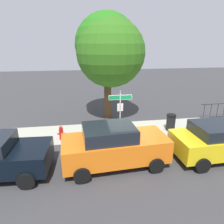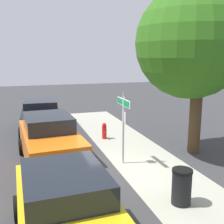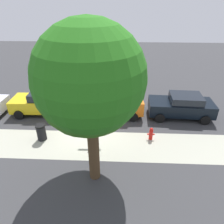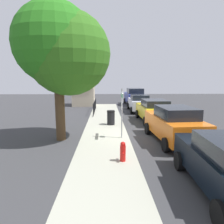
{
  "view_description": "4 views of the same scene",
  "coord_description": "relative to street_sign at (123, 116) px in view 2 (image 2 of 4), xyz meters",
  "views": [
    {
      "loc": [
        -2.45,
        -9.56,
        4.98
      ],
      "look_at": [
        -0.89,
        0.78,
        1.37
      ],
      "focal_mm": 32.28,
      "sensor_mm": 36.0,
      "label": 1
    },
    {
      "loc": [
        8.58,
        -2.95,
        3.91
      ],
      "look_at": [
        -1.38,
        0.25,
        1.78
      ],
      "focal_mm": 44.24,
      "sensor_mm": 36.0,
      "label": 2
    },
    {
      "loc": [
        -1.86,
        10.38,
        7.24
      ],
      "look_at": [
        -1.41,
        0.6,
        1.77
      ],
      "focal_mm": 32.62,
      "sensor_mm": 36.0,
      "label": 3
    },
    {
      "loc": [
        -11.31,
        1.25,
        3.2
      ],
      "look_at": [
        -1.44,
        0.95,
        1.56
      ],
      "focal_mm": 33.25,
      "sensor_mm": 36.0,
      "label": 4
    }
  ],
  "objects": [
    {
      "name": "car_orange",
      "position": [
        -0.74,
        -2.57,
        -0.88
      ],
      "size": [
        4.47,
        2.29,
        1.8
      ],
      "rotation": [
        0.0,
        0.0,
        0.07
      ],
      "color": "orange",
      "rests_on": "ground_plane"
    },
    {
      "name": "street_sign",
      "position": [
        0.0,
        0.0,
        0.0
      ],
      "size": [
        1.23,
        0.07,
        2.65
      ],
      "color": "#9EA0A5",
      "rests_on": "ground_plane"
    },
    {
      "name": "ground_plane",
      "position": [
        0.51,
        -0.4,
        -1.79
      ],
      "size": [
        60.0,
        60.0,
        0.0
      ],
      "primitive_type": "plane",
      "color": "#38383A"
    },
    {
      "name": "fire_hydrant",
      "position": [
        -3.18,
        0.2,
        -1.41
      ],
      "size": [
        0.42,
        0.22,
        0.78
      ],
      "color": "red",
      "rests_on": "ground_plane"
    },
    {
      "name": "sidewalk_strip",
      "position": [
        2.51,
        0.9,
        -1.79
      ],
      "size": [
        24.0,
        2.6,
        0.0
      ],
      "primitive_type": "cube",
      "color": "#A9A996",
      "rests_on": "ground_plane"
    },
    {
      "name": "trash_bin",
      "position": [
        3.18,
        0.5,
        -1.3
      ],
      "size": [
        0.55,
        0.55,
        0.98
      ],
      "color": "black",
      "rests_on": "ground_plane"
    },
    {
      "name": "shade_tree",
      "position": [
        -0.23,
        3.09,
        2.8
      ],
      "size": [
        4.27,
        4.72,
        6.85
      ],
      "color": "#4A3620",
      "rests_on": "ground_plane"
    },
    {
      "name": "car_yellow",
      "position": [
        4.06,
        -2.67,
        -0.95
      ],
      "size": [
        4.33,
        2.19,
        1.64
      ],
      "rotation": [
        0.0,
        0.0,
        0.03
      ],
      "color": "yellow",
      "rests_on": "ground_plane"
    },
    {
      "name": "car_black",
      "position": [
        -5.54,
        -2.59,
        -0.95
      ],
      "size": [
        4.38,
        2.26,
        1.63
      ],
      "rotation": [
        0.0,
        0.0,
        -0.05
      ],
      "color": "black",
      "rests_on": "ground_plane"
    }
  ]
}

